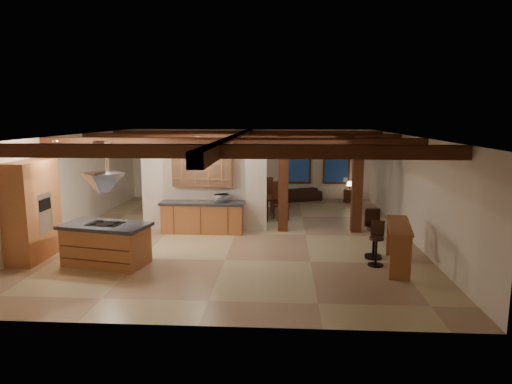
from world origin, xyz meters
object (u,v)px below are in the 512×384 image
at_px(sofa, 298,194).
at_px(kitchen_island, 106,244).
at_px(bar_counter, 398,238).
at_px(dining_table, 252,207).

bearing_deg(sofa, kitchen_island, 38.38).
height_order(kitchen_island, bar_counter, bar_counter).
distance_m(kitchen_island, bar_counter, 6.80).
relative_size(dining_table, bar_counter, 0.97).
bearing_deg(bar_counter, kitchen_island, -178.22).
xyz_separation_m(kitchen_island, bar_counter, (6.79, 0.21, 0.19)).
bearing_deg(kitchen_island, sofa, 60.63).
relative_size(sofa, bar_counter, 0.93).
distance_m(kitchen_island, dining_table, 6.14).
xyz_separation_m(sofa, bar_counter, (2.04, -8.24, 0.42)).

